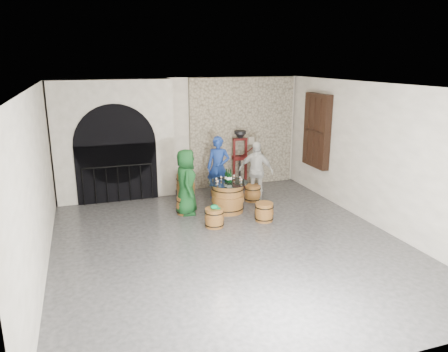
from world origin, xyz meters
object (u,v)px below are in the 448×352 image
object	(u,v)px
barrel_stool_far	(219,191)
corking_press	(240,155)
side_barrel	(186,187)
wine_bottle_left	(228,177)
barrel_stool_left	(185,205)
person_white	(256,171)
barrel_stool_right	(253,193)
barrel_stool_near_right	(264,212)
barrel_stool_near_left	(214,218)
person_green	(186,182)
barrel_table	(228,197)
person_blue	(218,168)
wine_bottle_center	(230,177)
wine_bottle_right	(226,176)

from	to	relation	value
barrel_stool_far	corking_press	xyz separation A→B (m)	(0.88, 0.73, 0.78)
side_barrel	wine_bottle_left	bearing A→B (deg)	-60.82
barrel_stool_left	person_white	xyz separation A→B (m)	(2.06, 0.44, 0.59)
barrel_stool_right	barrel_stool_near_right	xyz separation A→B (m)	(-0.30, -1.44, 0.00)
corking_press	barrel_stool_near_right	bearing A→B (deg)	-96.18
barrel_stool_near_left	wine_bottle_left	distance (m)	1.24
person_green	person_white	distance (m)	2.07
barrel_table	person_blue	distance (m)	1.22
barrel_table	person_blue	bearing A→B (deg)	84.02
barrel_stool_right	wine_bottle_center	xyz separation A→B (m)	(-0.85, -0.59, 0.68)
wine_bottle_center	wine_bottle_right	bearing A→B (deg)	127.48
barrel_stool_right	side_barrel	size ratio (longest dim) A/B	0.65
barrel_stool_near_left	barrel_stool_far	bearing A→B (deg)	69.08
person_blue	person_white	bearing A→B (deg)	-1.50
barrel_stool_near_left	person_white	xyz separation A→B (m)	(1.63, 1.49, 0.59)
barrel_table	barrel_stool_near_left	world-z (taller)	barrel_table
barrel_stool_left	side_barrel	bearing A→B (deg)	75.47
person_white	person_blue	bearing A→B (deg)	-171.22
barrel_table	side_barrel	xyz separation A→B (m)	(-0.75, 1.32, -0.04)
wine_bottle_right	side_barrel	distance (m)	1.55
barrel_stool_near_right	person_green	world-z (taller)	person_green
wine_bottle_right	wine_bottle_center	bearing A→B (deg)	-52.52
corking_press	barrel_stool_left	bearing A→B (deg)	-139.68
wine_bottle_left	wine_bottle_center	bearing A→B (deg)	-3.95
barrel_stool_left	person_blue	xyz separation A→B (m)	(1.16, 0.94, 0.64)
barrel_table	barrel_stool_near_right	size ratio (longest dim) A/B	2.20
barrel_stool_near_right	corking_press	xyz separation A→B (m)	(0.39, 2.66, 0.78)
barrel_stool_near_left	corking_press	distance (m)	3.20
barrel_stool_far	barrel_stool_right	bearing A→B (deg)	-32.02
wine_bottle_right	barrel_stool_near_right	bearing A→B (deg)	-56.82
person_white	barrel_stool_right	bearing A→B (deg)	-110.21
barrel_stool_left	wine_bottle_center	distance (m)	1.31
barrel_table	barrel_stool_far	world-z (taller)	barrel_table
person_white	side_barrel	distance (m)	1.95
person_green	wine_bottle_right	xyz separation A→B (m)	(1.00, -0.11, 0.09)
wine_bottle_center	wine_bottle_right	distance (m)	0.12
barrel_stool_far	wine_bottle_center	world-z (taller)	wine_bottle_center
wine_bottle_center	wine_bottle_right	xyz separation A→B (m)	(-0.07, 0.10, 0.00)
person_blue	wine_bottle_center	world-z (taller)	person_blue
barrel_stool_left	wine_bottle_left	bearing A→B (deg)	-11.23
barrel_table	person_green	size ratio (longest dim) A/B	0.61
wine_bottle_left	corking_press	xyz separation A→B (m)	(0.99, 1.81, 0.10)
barrel_stool_left	wine_bottle_left	distance (m)	1.26
barrel_stool_near_right	side_barrel	world-z (taller)	side_barrel
barrel_stool_near_left	person_green	size ratio (longest dim) A/B	0.28
barrel_stool_left	barrel_stool_far	xyz separation A→B (m)	(1.16, 0.87, 0.00)
wine_bottle_center	wine_bottle_left	bearing A→B (deg)	176.05
barrel_stool_left	wine_bottle_right	world-z (taller)	wine_bottle_right
barrel_stool_right	person_blue	bearing A→B (deg)	144.42
corking_press	barrel_table	bearing A→B (deg)	-116.90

